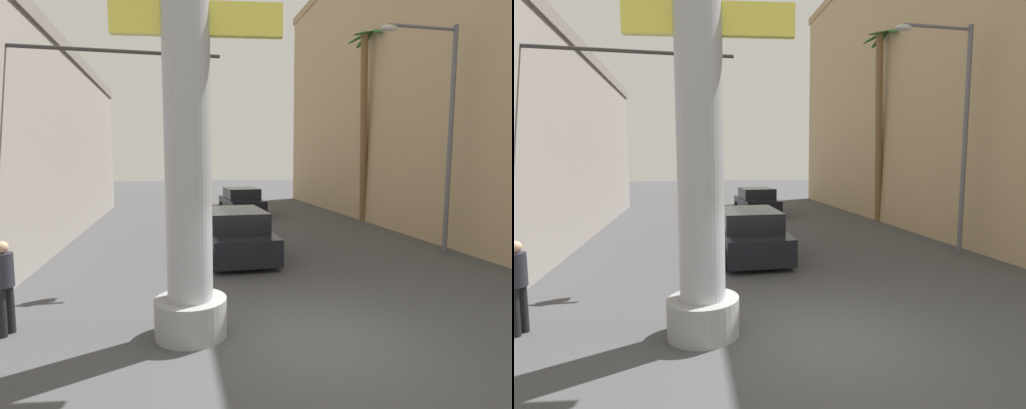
# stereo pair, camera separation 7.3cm
# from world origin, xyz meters

# --- Properties ---
(ground_plane) EXTENTS (91.33, 91.33, 0.00)m
(ground_plane) POSITION_xyz_m (0.00, 10.00, 0.00)
(ground_plane) COLOR #424244
(building_right) EXTENTS (7.09, 23.83, 14.39)m
(building_right) POSITION_xyz_m (10.83, 13.70, 7.20)
(building_right) COLOR tan
(building_right) RESTS_ON ground
(neon_sign_pole) EXTENTS (3.29, 1.32, 11.01)m
(neon_sign_pole) POSITION_xyz_m (-2.18, 0.80, 4.99)
(neon_sign_pole) COLOR #9E9EA3
(neon_sign_pole) RESTS_ON ground
(street_lamp) EXTENTS (2.75, 0.28, 7.58)m
(street_lamp) POSITION_xyz_m (6.28, 5.54, 4.59)
(street_lamp) COLOR #59595E
(street_lamp) RESTS_ON ground
(traffic_light_mast) EXTENTS (5.65, 0.32, 6.13)m
(traffic_light_mast) POSITION_xyz_m (-4.98, 4.90, 4.35)
(traffic_light_mast) COLOR #333333
(traffic_light_mast) RESTS_ON ground
(car_lead) EXTENTS (2.14, 4.84, 1.56)m
(car_lead) POSITION_xyz_m (-0.43, 6.73, 0.74)
(car_lead) COLOR black
(car_lead) RESTS_ON ground
(car_far) EXTENTS (2.27, 4.40, 1.56)m
(car_far) POSITION_xyz_m (1.51, 16.69, 0.74)
(car_far) COLOR black
(car_far) RESTS_ON ground
(palm_tree_mid_right) EXTENTS (2.63, 2.62, 9.56)m
(palm_tree_mid_right) POSITION_xyz_m (7.16, 12.51, 5.90)
(palm_tree_mid_right) COLOR brown
(palm_tree_mid_right) RESTS_ON ground
(pedestrian_curb_left) EXTENTS (0.44, 0.44, 1.76)m
(pedestrian_curb_left) POSITION_xyz_m (-5.52, 1.50, 1.03)
(pedestrian_curb_left) COLOR black
(pedestrian_curb_left) RESTS_ON ground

